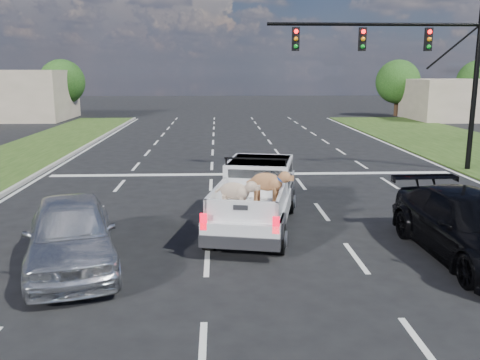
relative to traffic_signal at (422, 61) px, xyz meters
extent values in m
plane|color=black|center=(-7.20, -10.50, -4.73)|extent=(160.00, 160.00, 0.00)
cube|color=silver|center=(-12.45, -4.50, -4.72)|extent=(0.12, 60.00, 0.01)
cube|color=silver|center=(-8.95, -4.50, -4.72)|extent=(0.12, 60.00, 0.01)
cube|color=silver|center=(-5.45, -4.50, -4.72)|extent=(0.12, 60.00, 0.01)
cube|color=silver|center=(-1.95, -4.50, -4.72)|extent=(0.12, 60.00, 0.01)
cube|color=silver|center=(-16.00, -4.50, -4.72)|extent=(0.15, 60.00, 0.01)
cube|color=silver|center=(-7.20, -0.50, -4.72)|extent=(17.00, 0.45, 0.01)
cylinder|color=black|center=(2.40, 0.00, -1.23)|extent=(0.22, 0.22, 7.00)
cylinder|color=black|center=(-2.10, 0.00, 1.47)|extent=(9.00, 0.14, 0.14)
cube|color=black|center=(0.20, 0.00, 0.87)|extent=(0.30, 0.18, 0.95)
sphere|color=#FF070A|center=(0.20, -0.11, 1.17)|extent=(0.18, 0.18, 0.18)
cube|color=black|center=(-2.60, 0.00, 0.87)|extent=(0.30, 0.18, 0.95)
sphere|color=#FF070A|center=(-2.60, -0.11, 1.17)|extent=(0.18, 0.18, 0.18)
cube|color=black|center=(-5.40, 0.00, 0.87)|extent=(0.30, 0.18, 0.95)
sphere|color=#FF070A|center=(-5.40, -0.11, 1.17)|extent=(0.18, 0.18, 0.18)
cube|color=#B9A48D|center=(-27.20, 25.50, -2.53)|extent=(10.00, 8.00, 4.40)
cube|color=#B9A48D|center=(14.80, 23.50, -2.93)|extent=(12.00, 7.00, 3.60)
cylinder|color=#332114|center=(-23.20, 27.50, -3.65)|extent=(0.44, 0.44, 2.16)
sphere|color=#18390F|center=(-23.20, 27.50, -1.43)|extent=(4.20, 4.20, 4.20)
cylinder|color=#332114|center=(8.80, 27.50, -3.65)|extent=(0.44, 0.44, 2.16)
sphere|color=#18390F|center=(8.80, 27.50, -1.43)|extent=(4.20, 4.20, 4.20)
cylinder|color=#332114|center=(16.80, 27.50, -3.65)|extent=(0.44, 0.44, 2.16)
sphere|color=#18390F|center=(16.80, 27.50, -1.43)|extent=(4.20, 4.20, 4.20)
cylinder|color=black|center=(-8.89, -9.79, -4.35)|extent=(0.42, 0.78, 0.74)
cylinder|color=black|center=(-7.22, -10.14, -4.35)|extent=(0.42, 0.78, 0.74)
cylinder|color=black|center=(-8.15, -6.24, -4.35)|extent=(0.42, 0.78, 0.74)
cylinder|color=black|center=(-6.48, -6.59, -4.35)|extent=(0.42, 0.78, 0.74)
cube|color=silver|center=(-7.68, -8.14, -4.08)|extent=(2.88, 5.46, 0.51)
cube|color=silver|center=(-7.43, -6.95, -3.40)|extent=(2.22, 2.57, 0.84)
cube|color=black|center=(-7.65, -8.03, -3.37)|extent=(1.49, 0.34, 0.61)
cylinder|color=black|center=(-7.63, -7.90, -2.79)|extent=(1.74, 0.41, 0.05)
cube|color=black|center=(-7.91, -9.27, -3.85)|extent=(2.22, 2.80, 0.06)
cube|color=silver|center=(-8.73, -9.10, -3.57)|extent=(0.59, 2.46, 0.51)
cube|color=silver|center=(-7.10, -9.44, -3.57)|extent=(0.59, 2.46, 0.51)
cube|color=silver|center=(-8.16, -10.45, -3.57)|extent=(1.72, 0.43, 0.51)
cube|color=red|center=(-9.02, -10.48, -3.80)|extent=(0.17, 0.09, 0.39)
cube|color=red|center=(-7.39, -10.83, -3.80)|extent=(0.17, 0.09, 0.39)
cube|color=black|center=(-8.19, -10.59, -4.26)|extent=(1.90, 0.67, 0.29)
imported|color=silver|center=(-11.95, -10.75, -3.93)|extent=(3.05, 4.98, 1.58)
imported|color=black|center=(-2.83, -10.62, -3.96)|extent=(2.41, 5.40, 1.54)
camera|label=1|loc=(-8.68, -21.65, -0.42)|focal=38.00mm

